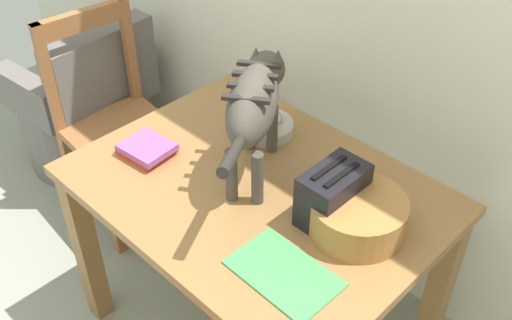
{
  "coord_description": "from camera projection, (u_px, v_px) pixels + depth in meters",
  "views": [
    {
      "loc": [
        1.11,
        0.06,
        1.93
      ],
      "look_at": [
        0.14,
        1.04,
        0.84
      ],
      "focal_mm": 41.6,
      "sensor_mm": 36.0,
      "label": 1
    }
  ],
  "objects": [
    {
      "name": "magazine",
      "position": [
        284.0,
        273.0,
        1.54
      ],
      "size": [
        0.29,
        0.19,
        0.01
      ],
      "primitive_type": "cube",
      "rotation": [
        0.0,
        0.0,
        -0.02
      ],
      "color": "#499C57",
      "rests_on": "dining_table"
    },
    {
      "name": "wicker_basket",
      "position": [
        357.0,
        215.0,
        1.64
      ],
      "size": [
        0.27,
        0.27,
        0.11
      ],
      "color": "#AC743C",
      "rests_on": "dining_table"
    },
    {
      "name": "saucer_bowl",
      "position": [
        266.0,
        127.0,
        2.03
      ],
      "size": [
        0.19,
        0.19,
        0.04
      ],
      "primitive_type": "cylinder",
      "color": "#BBB7AF",
      "rests_on": "dining_table"
    },
    {
      "name": "toaster",
      "position": [
        333.0,
        195.0,
        1.66
      ],
      "size": [
        0.12,
        0.2,
        0.18
      ],
      "color": "black",
      "rests_on": "dining_table"
    },
    {
      "name": "dining_table",
      "position": [
        256.0,
        209.0,
        1.88
      ],
      "size": [
        1.11,
        0.82,
        0.74
      ],
      "color": "olive",
      "rests_on": "ground_plane"
    },
    {
      "name": "wicker_armchair",
      "position": [
        87.0,
        114.0,
        2.96
      ],
      "size": [
        0.62,
        0.63,
        0.78
      ],
      "rotation": [
        0.0,
        0.0,
        1.66
      ],
      "color": "slate",
      "rests_on": "ground_plane"
    },
    {
      "name": "coffee_mug",
      "position": [
        267.0,
        112.0,
        1.99
      ],
      "size": [
        0.12,
        0.08,
        0.09
      ],
      "color": "silver",
      "rests_on": "saucer_bowl"
    },
    {
      "name": "wooden_chair_far",
      "position": [
        117.0,
        126.0,
        2.56
      ],
      "size": [
        0.45,
        0.45,
        0.93
      ],
      "rotation": [
        0.0,
        0.0,
        -1.65
      ],
      "color": "#9E643A",
      "rests_on": "ground_plane"
    },
    {
      "name": "cat",
      "position": [
        255.0,
        102.0,
        1.74
      ],
      "size": [
        0.41,
        0.57,
        0.35
      ],
      "rotation": [
        0.0,
        0.0,
        0.59
      ],
      "color": "#4C453E",
      "rests_on": "dining_table"
    },
    {
      "name": "book_stack",
      "position": [
        147.0,
        149.0,
        1.93
      ],
      "size": [
        0.18,
        0.15,
        0.04
      ],
      "color": "red",
      "rests_on": "dining_table"
    }
  ]
}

